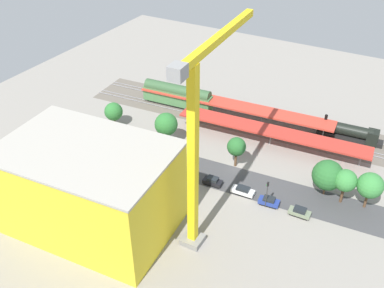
% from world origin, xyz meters
% --- Properties ---
extents(ground_plane, '(159.25, 159.25, 0.00)m').
position_xyz_m(ground_plane, '(0.00, 0.00, 0.00)').
color(ground_plane, gray).
rests_on(ground_plane, ground).
extents(rail_bed, '(100.29, 21.18, 0.01)m').
position_xyz_m(rail_bed, '(0.00, -20.97, 0.00)').
color(rail_bed, '#665E54').
rests_on(rail_bed, ground).
extents(street_asphalt, '(99.92, 16.20, 0.01)m').
position_xyz_m(street_asphalt, '(0.00, 4.36, 0.00)').
color(street_asphalt, '#424244').
rests_on(street_asphalt, ground).
extents(track_rails, '(99.28, 14.77, 0.12)m').
position_xyz_m(track_rails, '(0.00, -20.97, 0.18)').
color(track_rails, '#9E9EA8').
rests_on(track_rails, ground).
extents(platform_canopy_near, '(45.84, 8.46, 3.98)m').
position_xyz_m(platform_canopy_near, '(-3.38, -12.45, 3.74)').
color(platform_canopy_near, '#B73328').
rests_on(platform_canopy_near, ground).
extents(platform_canopy_far, '(52.12, 8.86, 4.01)m').
position_xyz_m(platform_canopy_far, '(9.64, -19.55, 3.76)').
color(platform_canopy_far, '#C63D2D').
rests_on(platform_canopy_far, ground).
extents(locomotive, '(15.59, 3.91, 5.19)m').
position_xyz_m(locomotive, '(-19.47, -23.97, 1.86)').
color(locomotive, black).
rests_on(locomotive, ground).
extents(freight_coach_far, '(19.84, 4.57, 6.28)m').
position_xyz_m(freight_coach_far, '(25.53, -17.97, 3.30)').
color(freight_coach_far, black).
rests_on(freight_coach_far, ground).
extents(parked_car_0, '(4.18, 1.89, 1.74)m').
position_xyz_m(parked_car_0, '(-17.07, 8.00, 0.77)').
color(parked_car_0, black).
rests_on(parked_car_0, ground).
extents(parked_car_1, '(4.23, 2.23, 1.70)m').
position_xyz_m(parked_car_1, '(-10.82, 7.96, 0.76)').
color(parked_car_1, black).
rests_on(parked_car_1, ground).
extents(parked_car_2, '(4.82, 2.09, 1.66)m').
position_xyz_m(parked_car_2, '(-5.02, 7.46, 0.74)').
color(parked_car_2, black).
rests_on(parked_car_2, ground).
extents(parked_car_3, '(4.14, 2.07, 1.77)m').
position_xyz_m(parked_car_3, '(1.74, 7.74, 0.78)').
color(parked_car_3, black).
rests_on(parked_car_3, ground).
extents(construction_building, '(30.33, 21.06, 16.53)m').
position_xyz_m(construction_building, '(15.79, 28.69, 8.27)').
color(construction_building, yellow).
rests_on(construction_building, ground).
extents(construction_roof_slab, '(30.97, 21.70, 0.40)m').
position_xyz_m(construction_roof_slab, '(15.79, 28.69, 16.73)').
color(construction_roof_slab, '#ADA89E').
rests_on(construction_roof_slab, construction_building).
extents(tower_crane, '(3.69, 28.60, 35.96)m').
position_xyz_m(tower_crane, '(-2.35, 21.49, 21.61)').
color(tower_crane, gray).
rests_on(tower_crane, ground).
extents(box_truck_0, '(9.45, 2.64, 3.26)m').
position_xyz_m(box_truck_0, '(12.70, 12.46, 1.60)').
color(box_truck_0, black).
rests_on(box_truck_0, ground).
extents(street_tree_0, '(6.21, 6.21, 7.98)m').
position_xyz_m(street_tree_0, '(-19.52, -0.53, 4.87)').
color(street_tree_0, brown).
rests_on(street_tree_0, ground).
extents(street_tree_1, '(4.16, 4.16, 7.23)m').
position_xyz_m(street_tree_1, '(0.28, -0.55, 5.09)').
color(street_tree_1, brown).
rests_on(street_tree_1, ground).
extents(street_tree_2, '(5.44, 5.44, 8.16)m').
position_xyz_m(street_tree_2, '(18.25, -0.64, 5.42)').
color(street_tree_2, brown).
rests_on(street_tree_2, ground).
extents(street_tree_3, '(4.46, 4.46, 7.65)m').
position_xyz_m(street_tree_3, '(-23.07, 0.21, 5.37)').
color(street_tree_3, brown).
rests_on(street_tree_3, ground).
extents(street_tree_4, '(5.07, 5.07, 7.94)m').
position_xyz_m(street_tree_4, '(-27.53, -0.57, 5.38)').
color(street_tree_4, brown).
rests_on(street_tree_4, ground).
extents(street_tree_5, '(4.58, 4.58, 6.61)m').
position_xyz_m(street_tree_5, '(33.94, -0.98, 4.30)').
color(street_tree_5, brown).
rests_on(street_tree_5, ground).
extents(traffic_light, '(0.50, 0.36, 6.20)m').
position_xyz_m(traffic_light, '(-10.48, 8.95, 4.12)').
color(traffic_light, '#333333').
rests_on(traffic_light, ground).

